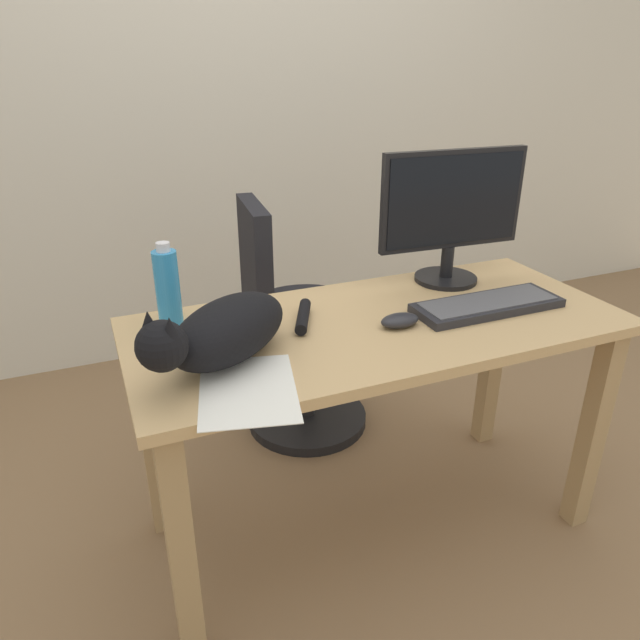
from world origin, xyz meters
name	(u,v)px	position (x,y,z in m)	size (l,w,h in m)	color
ground_plane	(370,521)	(0.00, 0.00, 0.00)	(8.00, 8.00, 0.00)	#846647
back_wall	(228,77)	(0.00, 1.50, 1.30)	(6.00, 0.04, 2.60)	beige
desk	(377,358)	(0.00, 0.00, 0.61)	(1.37, 0.61, 0.72)	tan
office_chair	(294,336)	(-0.03, 0.62, 0.40)	(0.48, 0.48, 0.93)	black
monitor	(452,212)	(0.35, 0.19, 0.95)	(0.48, 0.20, 0.42)	black
keyboard	(487,305)	(0.32, -0.05, 0.74)	(0.44, 0.15, 0.03)	#232328
cat	(223,331)	(-0.45, -0.07, 0.81)	(0.51, 0.39, 0.20)	black
computer_mouse	(400,320)	(0.03, -0.06, 0.74)	(0.11, 0.06, 0.04)	#232328
paper_sheet	(248,389)	(-0.44, -0.21, 0.73)	(0.21, 0.30, 0.00)	white
water_bottle	(168,287)	(-0.53, 0.20, 0.83)	(0.06, 0.06, 0.23)	#2D8CD1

